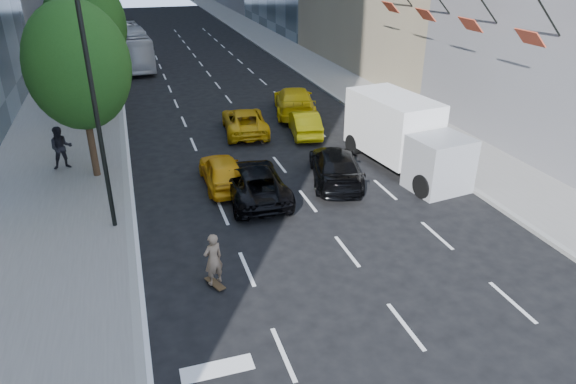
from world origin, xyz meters
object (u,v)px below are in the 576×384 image
object	(u,v)px
black_sedan_lincoln	(254,182)
black_sedan_mercedes	(336,166)
box_truck	(404,135)
skateboarder	(213,263)
city_bus	(129,46)

from	to	relation	value
black_sedan_lincoln	black_sedan_mercedes	xyz separation A→B (m)	(3.78, 0.45, 0.04)
black_sedan_lincoln	box_truck	distance (m)	7.38
skateboarder	city_bus	bearing A→B (deg)	-110.53
black_sedan_lincoln	black_sedan_mercedes	bearing A→B (deg)	-171.67
black_sedan_lincoln	city_bus	distance (m)	28.55
black_sedan_mercedes	city_bus	size ratio (longest dim) A/B	0.44
black_sedan_lincoln	city_bus	bearing A→B (deg)	-80.82
city_bus	box_truck	bearing A→B (deg)	-71.84
city_bus	black_sedan_mercedes	bearing A→B (deg)	-78.61
city_bus	black_sedan_lincoln	bearing A→B (deg)	-86.20
city_bus	box_truck	distance (m)	29.53
black_sedan_lincoln	black_sedan_mercedes	size ratio (longest dim) A/B	0.99
skateboarder	black_sedan_mercedes	bearing A→B (deg)	-159.23
black_sedan_mercedes	box_truck	distance (m)	3.63
black_sedan_lincoln	city_bus	xyz separation A→B (m)	(-3.81, 28.28, 0.90)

